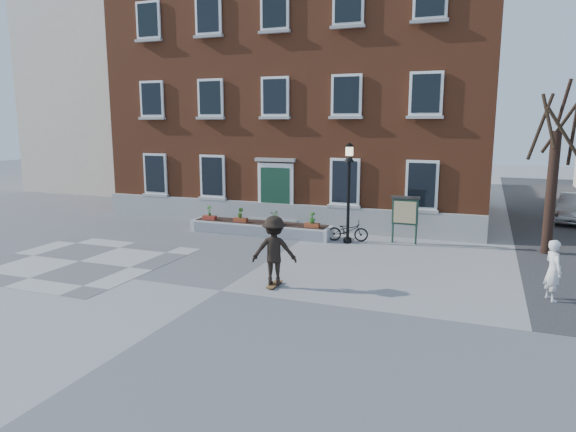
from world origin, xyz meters
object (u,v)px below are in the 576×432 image
at_px(skateboarder, 274,251).
at_px(lamp_post, 349,179).
at_px(notice_board, 405,212).
at_px(parked_car, 576,208).
at_px(bicycle, 348,231).
at_px(bystander, 553,270).

bearing_deg(skateboarder, lamp_post, 84.56).
bearing_deg(skateboarder, notice_board, 68.54).
bearing_deg(lamp_post, parked_car, 42.24).
xyz_separation_m(parked_car, lamp_post, (-9.05, -8.22, 1.87)).
bearing_deg(skateboarder, bicycle, 85.48).
relative_size(bicycle, skateboarder, 0.78).
xyz_separation_m(bicycle, notice_board, (2.17, 0.39, 0.84)).
relative_size(lamp_post, notice_board, 2.10).
xyz_separation_m(bicycle, bystander, (6.84, -4.85, 0.40)).
distance_m(parked_car, lamp_post, 12.37).
relative_size(lamp_post, skateboarder, 1.90).
bearing_deg(parked_car, skateboarder, -112.72).
bearing_deg(notice_board, lamp_post, -161.68).
bearing_deg(parked_car, notice_board, -121.57).
relative_size(parked_car, skateboarder, 1.96).
xyz_separation_m(parked_car, skateboarder, (-9.63, -14.34, 0.40)).
relative_size(parked_car, notice_board, 2.16).
distance_m(parked_car, skateboarder, 17.28).
bearing_deg(bystander, skateboarder, 76.60).
height_order(parked_car, bystander, bystander).
bearing_deg(lamp_post, bicycle, 104.15).
height_order(bicycle, lamp_post, lamp_post).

